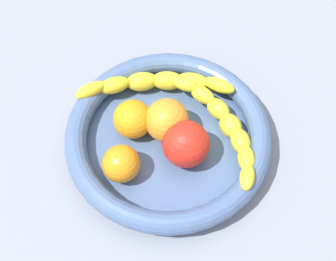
{
  "coord_description": "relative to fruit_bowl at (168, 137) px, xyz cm",
  "views": [
    {
      "loc": [
        25.29,
        -25.3,
        67.01
      ],
      "look_at": [
        0.0,
        0.0,
        7.54
      ],
      "focal_mm": 49.77,
      "sensor_mm": 36.0,
      "label": 1
    }
  ],
  "objects": [
    {
      "name": "kitchen_counter",
      "position": [
        0.0,
        0.0,
        -3.99
      ],
      "size": [
        120.0,
        120.0,
        3.0
      ],
      "primitive_type": "cube",
      "color": "gray",
      "rests_on": "ground"
    },
    {
      "name": "fruit_bowl",
      "position": [
        0.0,
        0.0,
        0.0
      ],
      "size": [
        31.33,
        31.33,
        4.83
      ],
      "color": "#4A6491",
      "rests_on": "kitchen_counter"
    },
    {
      "name": "banana_draped_left",
      "position": [
        -7.97,
        5.0,
        1.61
      ],
      "size": [
        18.1,
        19.57,
        4.04
      ],
      "color": "yellow",
      "rests_on": "fruit_bowl"
    },
    {
      "name": "banana_draped_right",
      "position": [
        5.31,
        6.98,
        1.52
      ],
      "size": [
        21.73,
        10.25,
        4.49
      ],
      "color": "yellow",
      "rests_on": "fruit_bowl"
    },
    {
      "name": "orange_front",
      "position": [
        -5.2,
        -2.35,
        2.05
      ],
      "size": [
        6.02,
        6.02,
        6.02
      ],
      "primitive_type": "sphere",
      "color": "orange",
      "rests_on": "fruit_bowl"
    },
    {
      "name": "orange_mid_left",
      "position": [
        -0.91,
        -8.61,
        1.83
      ],
      "size": [
        5.56,
        5.56,
        5.56
      ],
      "primitive_type": "sphere",
      "color": "orange",
      "rests_on": "fruit_bowl"
    },
    {
      "name": "orange_mid_right",
      "position": [
        -1.23,
        0.98,
        2.41
      ],
      "size": [
        6.72,
        6.72,
        6.72
      ],
      "primitive_type": "sphere",
      "color": "orange",
      "rests_on": "fruit_bowl"
    },
    {
      "name": "tomato_red",
      "position": [
        3.71,
        -0.34,
        2.56
      ],
      "size": [
        7.02,
        7.02,
        7.02
      ],
      "primitive_type": "sphere",
      "color": "red",
      "rests_on": "fruit_bowl"
    }
  ]
}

